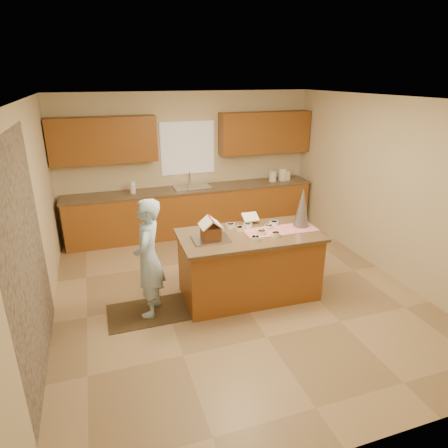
{
  "coord_description": "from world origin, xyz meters",
  "views": [
    {
      "loc": [
        -1.74,
        -4.71,
        2.97
      ],
      "look_at": [
        -0.1,
        0.2,
        1.0
      ],
      "focal_mm": 31.39,
      "sensor_mm": 36.0,
      "label": 1
    }
  ],
  "objects_px": {
    "island_base": "(249,266)",
    "tinsel_tree": "(302,208)",
    "gingerbread_house": "(211,231)",
    "boy": "(148,258)"
  },
  "relations": [
    {
      "from": "tinsel_tree",
      "to": "boy",
      "type": "distance_m",
      "value": 2.24
    },
    {
      "from": "island_base",
      "to": "tinsel_tree",
      "type": "relative_size",
      "value": 3.27
    },
    {
      "from": "island_base",
      "to": "boy",
      "type": "height_order",
      "value": "boy"
    },
    {
      "from": "island_base",
      "to": "tinsel_tree",
      "type": "distance_m",
      "value": 1.12
    },
    {
      "from": "island_base",
      "to": "gingerbread_house",
      "type": "distance_m",
      "value": 0.84
    },
    {
      "from": "boy",
      "to": "island_base",
      "type": "bearing_deg",
      "value": 111.77
    },
    {
      "from": "island_base",
      "to": "gingerbread_house",
      "type": "relative_size",
      "value": 6.27
    },
    {
      "from": "gingerbread_house",
      "to": "boy",
      "type": "bearing_deg",
      "value": 179.0
    },
    {
      "from": "island_base",
      "to": "gingerbread_house",
      "type": "bearing_deg",
      "value": -174.81
    },
    {
      "from": "tinsel_tree",
      "to": "boy",
      "type": "relative_size",
      "value": 0.36
    }
  ]
}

